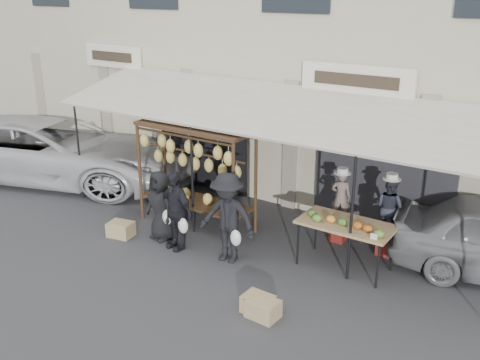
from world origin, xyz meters
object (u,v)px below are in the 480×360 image
object	(u,v)px
customer_mid	(176,210)
customer_right	(228,218)
produce_table	(345,225)
crate_far	(121,229)
vendor_left	(341,197)
crate_near_b	(263,309)
van	(43,135)
crate_near_a	(258,304)
vendor_right	(389,207)
banana_rack	(194,157)
customer_left	(160,206)

from	to	relation	value
customer_mid	customer_right	distance (m)	1.16
produce_table	customer_mid	bearing A→B (deg)	-160.78
customer_mid	customer_right	xyz separation A→B (m)	(1.15, 0.13, 0.07)
customer_right	crate_far	distance (m)	2.60
vendor_left	crate_far	xyz separation A→B (m)	(-3.85, -2.36, -0.81)
produce_table	customer_mid	xyz separation A→B (m)	(-3.09, -1.08, -0.07)
produce_table	customer_mid	world-z (taller)	customer_mid
vendor_left	customer_right	distance (m)	2.41
vendor_left	crate_near_b	size ratio (longest dim) A/B	2.18
customer_right	crate_far	bearing A→B (deg)	-177.14
vendor_left	van	size ratio (longest dim) A/B	0.19
crate_near_a	crate_near_b	world-z (taller)	crate_near_b
vendor_right	crate_near_b	size ratio (longest dim) A/B	2.43
vendor_left	van	distance (m)	8.22
vendor_right	crate_near_b	bearing A→B (deg)	89.27
van	banana_rack	bearing A→B (deg)	-110.58
banana_rack	crate_near_b	size ratio (longest dim) A/B	5.29
customer_right	crate_near_a	xyz separation A→B (m)	(1.41, -1.14, -0.73)
vendor_right	van	world-z (taller)	van
vendor_left	customer_right	xyz separation A→B (m)	(-1.39, -1.96, -0.08)
vendor_right	customer_left	size ratio (longest dim) A/B	0.81
vendor_left	produce_table	bearing A→B (deg)	101.67
crate_near_b	customer_mid	bearing A→B (deg)	158.19
produce_table	customer_right	size ratio (longest dim) A/B	0.97
produce_table	crate_near_a	world-z (taller)	produce_table
vendor_left	crate_near_a	size ratio (longest dim) A/B	2.21
banana_rack	customer_mid	bearing A→B (deg)	-72.04
customer_right	vendor_right	bearing A→B (deg)	32.45
vendor_right	customer_mid	distance (m)	4.09
vendor_left	crate_near_a	xyz separation A→B (m)	(0.02, -3.11, -0.82)
vendor_right	customer_mid	size ratio (longest dim) A/B	0.74
vendor_right	crate_near_b	distance (m)	3.35
crate_near_b	customer_right	bearing A→B (deg)	141.82
produce_table	customer_left	size ratio (longest dim) A/B	1.16
crate_near_a	crate_far	bearing A→B (deg)	169.09
banana_rack	produce_table	size ratio (longest dim) A/B	1.53
customer_left	crate_far	size ratio (longest dim) A/B	2.91
produce_table	crate_far	world-z (taller)	produce_table
crate_near_b	produce_table	bearing A→B (deg)	79.54
banana_rack	crate_near_b	distance (m)	3.94
banana_rack	vendor_right	distance (m)	4.04
crate_far	vendor_left	bearing A→B (deg)	31.52
customer_mid	crate_far	world-z (taller)	customer_mid
banana_rack	customer_left	size ratio (longest dim) A/B	1.78
crate_far	van	world-z (taller)	van
vendor_left	van	bearing A→B (deg)	-10.37
vendor_right	customer_left	distance (m)	4.50
vendor_left	crate_near_b	bearing A→B (deg)	76.04
vendor_left	customer_mid	size ratio (longest dim) A/B	0.67
vendor_left	crate_near_b	distance (m)	3.28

